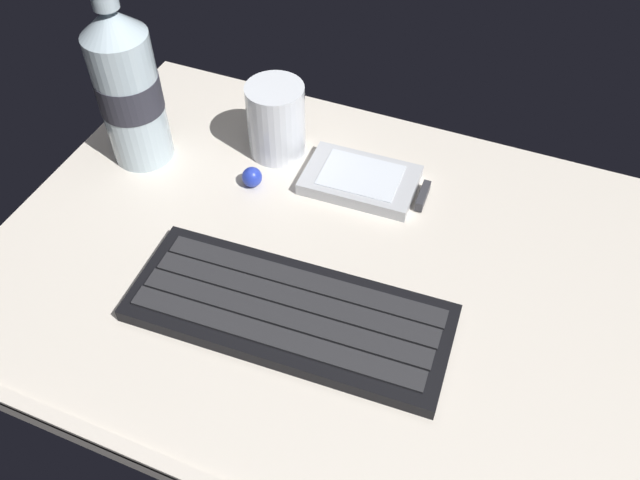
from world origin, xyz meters
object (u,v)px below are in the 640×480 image
keyboard (291,313)px  juice_cup (276,123)px  handheld_device (366,181)px  water_bottle (128,87)px  trackball_mouse (252,177)px

keyboard → juice_cup: juice_cup is taller
handheld_device → water_bottle: 26.73cm
juice_cup → water_bottle: bearing=-155.4°
water_bottle → juice_cup: bearing=24.6°
keyboard → water_bottle: 29.56cm
keyboard → trackball_mouse: bearing=127.2°
water_bottle → trackball_mouse: 15.71cm
handheld_device → trackball_mouse: trackball_mouse is taller
juice_cup → trackball_mouse: (-0.15, -6.25, -2.81)cm
keyboard → juice_cup: bearing=117.5°
handheld_device → keyboard: bearing=-91.7°
keyboard → handheld_device: bearing=88.3°
keyboard → water_bottle: water_bottle is taller
handheld_device → water_bottle: size_ratio=0.62×
keyboard → juice_cup: (-10.77, 20.64, 3.10)cm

